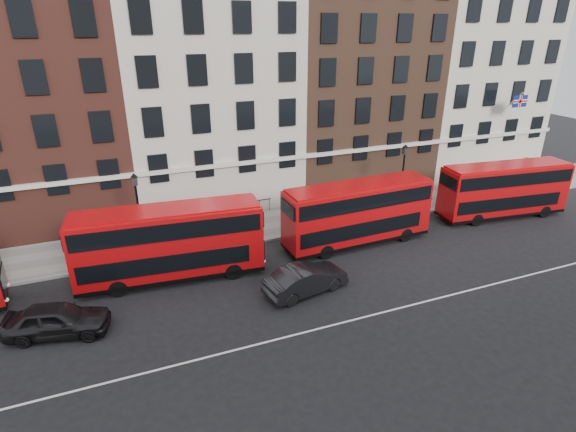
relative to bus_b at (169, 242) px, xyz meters
name	(u,v)px	position (x,y,z in m)	size (l,w,h in m)	color
ground	(293,309)	(5.34, -5.44, -2.35)	(120.00, 120.00, 0.00)	black
pavement	(238,229)	(5.34, 5.06, -2.27)	(80.00, 5.00, 0.15)	gray
kerb	(248,243)	(5.34, 2.56, -2.27)	(80.00, 0.30, 0.16)	gray
road_centre_line	(308,331)	(5.34, -7.44, -2.34)	(70.00, 0.12, 0.01)	white
building_terrace	(202,72)	(5.04, 12.44, 7.89)	(64.00, 11.95, 22.00)	beige
bus_b	(169,242)	(0.00, 0.00, 0.00)	(10.59, 3.38, 4.38)	#B7090C
bus_c	(357,212)	(12.13, 0.00, -0.07)	(10.18, 2.82, 4.24)	#B7090C
bus_d	(504,189)	(24.66, 0.00, -0.12)	(10.08, 3.46, 4.15)	#B7090C
car_rear	(57,320)	(-5.80, -3.20, -1.54)	(1.91, 4.75, 1.62)	black
car_front	(306,279)	(6.64, -4.18, -1.56)	(1.67, 4.80, 1.58)	black
lamp_post_left	(139,210)	(-1.25, 3.62, 0.73)	(0.44, 0.44, 5.33)	black
lamp_post_right	(403,175)	(17.96, 3.47, 0.73)	(0.44, 0.44, 5.33)	black
traffic_light	(525,169)	(29.60, 2.66, 0.10)	(0.25, 0.45, 3.27)	black
iron_railings	(230,210)	(5.34, 7.26, -1.70)	(6.60, 0.06, 1.00)	black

